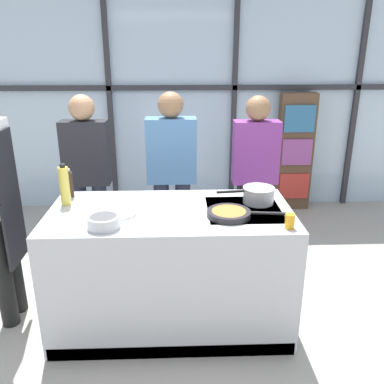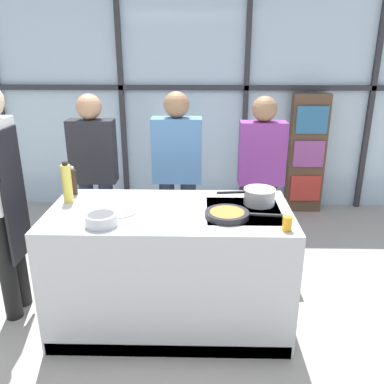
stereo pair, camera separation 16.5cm
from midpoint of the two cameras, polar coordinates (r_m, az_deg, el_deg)
ground_plane at (r=3.35m, az=-4.24°, el=-17.39°), size 18.00×18.00×0.00m
back_window_wall at (r=5.18m, az=-3.72°, el=12.95°), size 6.40×0.10×2.80m
bookshelf at (r=5.31m, az=13.36°, el=5.39°), size 0.44×0.19×1.49m
demo_island at (r=3.09m, az=-4.43°, el=-10.57°), size 1.73×0.85×0.92m
spectator_far_left at (r=3.89m, az=-15.65°, el=2.75°), size 0.42×0.23×1.63m
spectator_center_left at (r=3.79m, az=-4.12°, el=3.02°), size 0.45×0.23×1.65m
spectator_center_right at (r=3.84m, az=7.59°, el=2.94°), size 0.42×0.23×1.61m
frying_pan at (r=2.77m, az=3.64°, el=-3.04°), size 0.54×0.30×0.04m
saucepan at (r=3.02m, az=7.73°, el=-0.38°), size 0.43×0.23×0.12m
white_plate at (r=2.87m, az=-11.70°, el=-2.94°), size 0.24×0.24×0.01m
mixing_bowl at (r=2.67m, az=-14.05°, el=-4.04°), size 0.21×0.21×0.08m
oil_bottle at (r=3.10m, az=-18.93°, el=0.85°), size 0.07×0.07×0.31m
pepper_grinder at (r=3.27m, az=-18.24°, el=1.10°), size 0.06×0.06×0.23m
juice_glass_near at (r=2.64m, az=11.84°, el=-4.04°), size 0.06×0.06×0.10m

